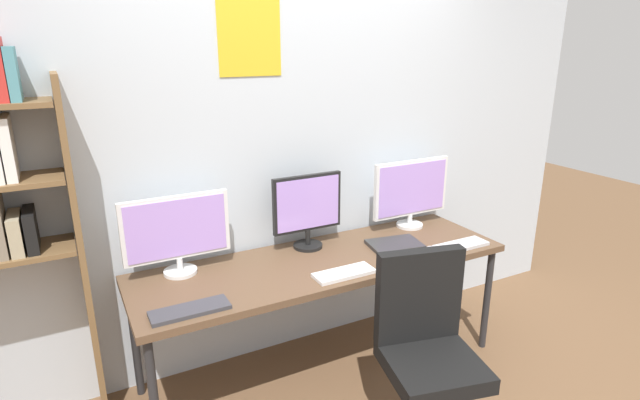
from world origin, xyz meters
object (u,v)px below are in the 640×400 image
office_chair (426,371)px  keyboard_center (344,273)px  monitor_left (177,232)px  desk (324,267)px  keyboard_right (461,245)px  monitor_right (411,191)px  computer_mouse (433,250)px  monitor_center (307,208)px  laptop_closed (395,244)px  keyboard_left (190,310)px

office_chair → keyboard_center: office_chair is taller
office_chair → keyboard_center: bearing=108.6°
keyboard_center → monitor_left: bearing=150.5°
office_chair → keyboard_center: 0.65m
desk → keyboard_center: keyboard_center is taller
keyboard_center → keyboard_right: (0.84, 0.00, 0.00)m
monitor_right → computer_mouse: size_ratio=6.08×
monitor_center → computer_mouse: monitor_center is taller
office_chair → monitor_center: bearing=100.3°
monitor_right → monitor_center: bearing=-180.0°
desk → monitor_center: 0.37m
computer_mouse → laptop_closed: computer_mouse is taller
monitor_left → monitor_right: monitor_right is taller
monitor_right → laptop_closed: size_ratio=1.83×
desk → laptop_closed: size_ratio=6.89×
monitor_center → keyboard_left: size_ratio=1.24×
keyboard_right → monitor_center: bearing=152.2°
computer_mouse → monitor_left: bearing=163.3°
monitor_right → keyboard_left: 1.70m
office_chair → laptop_closed: (0.31, 0.71, 0.35)m
monitor_right → keyboard_right: size_ratio=1.64×
laptop_closed → office_chair: bearing=-103.6°
monitor_left → laptop_closed: size_ratio=1.79×
desk → monitor_left: 0.86m
keyboard_center → monitor_right: bearing=29.5°
office_chair → monitor_left: (-0.95, 0.96, 0.58)m
keyboard_right → computer_mouse: 0.21m
laptop_closed → keyboard_right: bearing=-19.3°
keyboard_center → laptop_closed: (0.48, 0.20, 0.00)m
monitor_left → desk: bearing=-15.2°
office_chair → monitor_left: 1.47m
monitor_right → keyboard_center: monitor_right is taller
monitor_left → computer_mouse: (1.41, -0.42, -0.23)m
office_chair → monitor_center: 1.14m
monitor_center → desk: bearing=-90.0°
keyboard_left → laptop_closed: size_ratio=1.15×
computer_mouse → laptop_closed: size_ratio=0.30×
computer_mouse → keyboard_right: bearing=-5.0°
keyboard_left → keyboard_right: same height
monitor_center → keyboard_center: monitor_center is taller
monitor_left → monitor_center: monitor_center is taller
computer_mouse → laptop_closed: (-0.15, 0.18, -0.00)m
monitor_left → laptop_closed: 1.31m
desk → monitor_left: (-0.78, 0.21, 0.29)m
office_chair → monitor_left: monitor_left is taller
laptop_closed → keyboard_center: bearing=-147.8°
office_chair → monitor_left: bearing=134.9°
keyboard_right → computer_mouse: size_ratio=3.70×
keyboard_left → monitor_center: bearing=27.8°
monitor_center → keyboard_center: 0.50m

